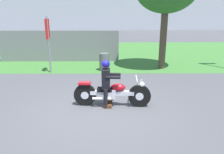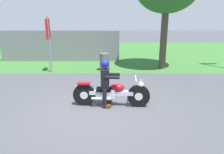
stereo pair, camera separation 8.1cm
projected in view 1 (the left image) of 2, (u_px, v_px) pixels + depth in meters
The scene contains 7 objects.
ground at pixel (99, 110), 6.13m from camera, with size 120.00×120.00×0.00m, color #4C4C51.
grass_verge at pixel (105, 52), 15.71m from camera, with size 60.00×12.00×0.01m, color #3D7533.
motorcycle_lead at pixel (112, 93), 6.31m from camera, with size 2.31×0.66×0.89m.
rider_lead at pixel (107, 80), 6.20m from camera, with size 0.56×0.48×1.42m.
trash_can at pixel (104, 62), 10.41m from camera, with size 0.49×0.49×0.87m, color #595E5B.
sign_banner at pixel (48, 36), 9.69m from camera, with size 0.08×0.60×2.60m.
fence_segment at pixel (59, 46), 12.36m from camera, with size 7.00×0.06×1.80m, color slate.
Camera 1 is at (0.34, -5.62, 2.64)m, focal length 33.84 mm.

